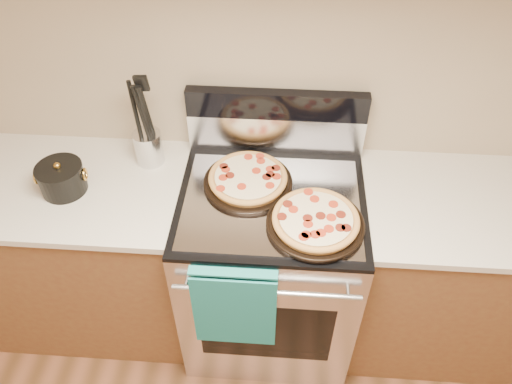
# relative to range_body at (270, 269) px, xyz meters

# --- Properties ---
(wall_back) EXTENTS (4.00, 0.00, 4.00)m
(wall_back) POSITION_rel_range_body_xyz_m (0.00, 0.35, 0.90)
(wall_back) COLOR tan
(wall_back) RESTS_ON ground
(range_body) EXTENTS (0.76, 0.68, 0.90)m
(range_body) POSITION_rel_range_body_xyz_m (0.00, 0.00, 0.00)
(range_body) COLOR #B7B7BC
(range_body) RESTS_ON ground
(oven_window) EXTENTS (0.56, 0.01, 0.40)m
(oven_window) POSITION_rel_range_body_xyz_m (0.00, -0.34, 0.00)
(oven_window) COLOR black
(oven_window) RESTS_ON range_body
(cooktop) EXTENTS (0.76, 0.68, 0.02)m
(cooktop) POSITION_rel_range_body_xyz_m (0.00, 0.00, 0.46)
(cooktop) COLOR black
(cooktop) RESTS_ON range_body
(backsplash_lower) EXTENTS (0.76, 0.06, 0.18)m
(backsplash_lower) POSITION_rel_range_body_xyz_m (0.00, 0.31, 0.56)
(backsplash_lower) COLOR silver
(backsplash_lower) RESTS_ON cooktop
(backsplash_upper) EXTENTS (0.76, 0.06, 0.12)m
(backsplash_upper) POSITION_rel_range_body_xyz_m (0.00, 0.31, 0.71)
(backsplash_upper) COLOR black
(backsplash_upper) RESTS_ON backsplash_lower
(oven_handle) EXTENTS (0.70, 0.03, 0.03)m
(oven_handle) POSITION_rel_range_body_xyz_m (0.00, -0.38, 0.35)
(oven_handle) COLOR silver
(oven_handle) RESTS_ON range_body
(dish_towel) EXTENTS (0.32, 0.05, 0.42)m
(dish_towel) POSITION_rel_range_body_xyz_m (-0.12, -0.38, 0.25)
(dish_towel) COLOR teal
(dish_towel) RESTS_ON oven_handle
(foil_sheet) EXTENTS (0.70, 0.55, 0.01)m
(foil_sheet) POSITION_rel_range_body_xyz_m (0.00, -0.03, 0.47)
(foil_sheet) COLOR gray
(foil_sheet) RESTS_ON cooktop
(cabinet_left) EXTENTS (1.00, 0.62, 0.88)m
(cabinet_left) POSITION_rel_range_body_xyz_m (-0.88, 0.03, -0.01)
(cabinet_left) COLOR brown
(cabinet_left) RESTS_ON ground
(countertop_left) EXTENTS (1.02, 0.64, 0.03)m
(countertop_left) POSITION_rel_range_body_xyz_m (-0.88, 0.03, 0.45)
(countertop_left) COLOR beige
(countertop_left) RESTS_ON cabinet_left
(cabinet_right) EXTENTS (1.00, 0.62, 0.88)m
(cabinet_right) POSITION_rel_range_body_xyz_m (0.88, 0.03, -0.01)
(cabinet_right) COLOR brown
(cabinet_right) RESTS_ON ground
(countertop_right) EXTENTS (1.02, 0.64, 0.03)m
(countertop_right) POSITION_rel_range_body_xyz_m (0.88, 0.03, 0.45)
(countertop_right) COLOR beige
(countertop_right) RESTS_ON cabinet_right
(pepperoni_pizza_back) EXTENTS (0.47, 0.47, 0.05)m
(pepperoni_pizza_back) POSITION_rel_range_body_xyz_m (-0.10, 0.07, 0.50)
(pepperoni_pizza_back) COLOR #B17B36
(pepperoni_pizza_back) RESTS_ON foil_sheet
(pepperoni_pizza_front) EXTENTS (0.45, 0.45, 0.05)m
(pepperoni_pizza_front) POSITION_rel_range_body_xyz_m (0.17, -0.14, 0.50)
(pepperoni_pizza_front) COLOR #B17B36
(pepperoni_pizza_front) RESTS_ON foil_sheet
(utensil_crock) EXTENTS (0.15, 0.15, 0.15)m
(utensil_crock) POSITION_rel_range_body_xyz_m (-0.54, 0.20, 0.53)
(utensil_crock) COLOR silver
(utensil_crock) RESTS_ON countertop_left
(saucepan) EXTENTS (0.21, 0.21, 0.11)m
(saucepan) POSITION_rel_range_body_xyz_m (-0.86, -0.00, 0.52)
(saucepan) COLOR black
(saucepan) RESTS_ON countertop_left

